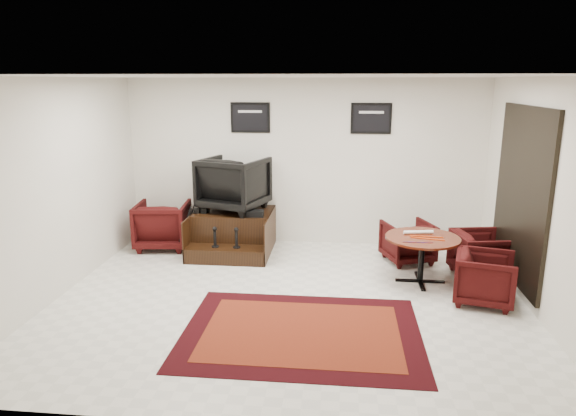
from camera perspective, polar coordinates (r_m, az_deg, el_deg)
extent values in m
plane|color=silver|center=(6.71, 0.07, -10.23)|extent=(6.00, 6.00, 0.00)
cube|color=silver|center=(8.72, 1.76, 5.06)|extent=(6.00, 0.02, 2.80)
cube|color=silver|center=(3.89, -3.70, -6.47)|extent=(6.00, 0.02, 2.80)
cube|color=silver|center=(7.21, -24.38, 1.91)|extent=(0.02, 5.00, 2.80)
cube|color=silver|center=(6.68, 26.64, 0.78)|extent=(0.02, 5.00, 2.80)
cube|color=white|center=(6.12, 0.08, 14.42)|extent=(6.00, 5.00, 0.02)
cube|color=black|center=(7.33, 24.47, 1.27)|extent=(0.05, 1.90, 2.30)
cube|color=black|center=(7.33, 24.40, 1.28)|extent=(0.02, 1.72, 2.12)
cube|color=black|center=(7.33, 24.43, 1.28)|extent=(0.03, 0.05, 2.12)
cube|color=black|center=(8.72, -4.21, 10.00)|extent=(0.66, 0.03, 0.50)
cube|color=black|center=(8.71, -4.23, 9.99)|extent=(0.58, 0.01, 0.42)
cube|color=silver|center=(8.69, -4.25, 10.64)|extent=(0.40, 0.00, 0.04)
cube|color=black|center=(8.60, 9.22, 9.80)|extent=(0.66, 0.03, 0.50)
cube|color=black|center=(8.58, 9.23, 9.79)|extent=(0.58, 0.01, 0.42)
cube|color=silver|center=(8.57, 9.26, 10.46)|extent=(0.40, 0.00, 0.04)
cube|color=black|center=(5.93, 1.52, -13.64)|extent=(2.66, 1.99, 0.01)
cube|color=#631C0E|center=(5.93, 1.52, -13.59)|extent=(2.18, 1.52, 0.01)
cube|color=black|center=(8.62, -5.97, -2.41)|extent=(1.27, 0.94, 0.66)
cube|color=black|center=(8.08, -6.88, -5.16)|extent=(1.27, 0.38, 0.23)
cube|color=black|center=(8.60, -10.34, -2.62)|extent=(0.02, 1.32, 0.66)
cube|color=black|center=(8.34, -1.99, -2.91)|extent=(0.02, 1.32, 0.66)
cylinder|color=black|center=(8.07, -8.08, -4.25)|extent=(0.11, 0.11, 0.02)
cylinder|color=black|center=(8.03, -8.12, -3.37)|extent=(0.04, 0.04, 0.24)
sphere|color=black|center=(7.99, -8.15, -2.31)|extent=(0.07, 0.07, 0.07)
cylinder|color=black|center=(8.00, -5.73, -4.35)|extent=(0.11, 0.11, 0.02)
cylinder|color=black|center=(7.96, -5.75, -3.47)|extent=(0.04, 0.04, 0.24)
sphere|color=black|center=(7.91, -5.78, -2.40)|extent=(0.07, 0.07, 0.07)
imported|color=black|center=(8.48, -6.04, 3.00)|extent=(1.19, 1.15, 0.98)
cube|color=black|center=(8.53, -9.94, -0.13)|extent=(0.09, 0.25, 0.09)
cube|color=black|center=(8.50, -9.16, -0.15)|extent=(0.09, 0.25, 0.09)
cube|color=black|center=(8.15, -3.70, -0.60)|extent=(0.29, 0.21, 0.10)
imported|color=black|center=(8.87, -13.75, -1.59)|extent=(0.92, 0.87, 0.86)
cylinder|color=#400F09|center=(7.31, 14.73, -3.24)|extent=(1.01, 1.01, 0.03)
cylinder|color=black|center=(7.40, 14.58, -5.55)|extent=(0.08, 0.08, 0.60)
cube|color=black|center=(7.51, 14.43, -7.86)|extent=(0.68, 0.06, 0.03)
cube|color=black|center=(7.51, 14.43, -7.86)|extent=(0.06, 0.68, 0.03)
imported|color=black|center=(8.18, 13.16, -3.46)|extent=(0.86, 0.83, 0.70)
imported|color=black|center=(7.85, 20.68, -4.64)|extent=(0.78, 0.82, 0.74)
imported|color=black|center=(6.98, 21.05, -7.05)|extent=(0.81, 0.84, 0.72)
cylinder|color=white|center=(7.42, 14.30, -2.62)|extent=(0.42, 0.12, 0.05)
cylinder|color=#F2450D|center=(7.22, 15.25, -3.30)|extent=(0.44, 0.12, 0.01)
cylinder|color=#F2450D|center=(7.31, 15.13, -3.07)|extent=(0.45, 0.05, 0.01)
cylinder|color=#4C1933|center=(7.02, 13.05, -3.69)|extent=(0.10, 0.03, 0.01)
cylinder|color=#4C1933|center=(7.02, 13.53, -3.70)|extent=(0.10, 0.03, 0.01)
cylinder|color=#4C1933|center=(7.03, 14.02, -3.71)|extent=(0.10, 0.03, 0.01)
cylinder|color=#4C1933|center=(7.04, 14.50, -3.71)|extent=(0.10, 0.03, 0.01)
cylinder|color=#4C1933|center=(7.05, 14.98, -3.72)|extent=(0.10, 0.03, 0.01)
cylinder|color=#4C1933|center=(7.06, 15.47, -3.73)|extent=(0.10, 0.03, 0.01)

